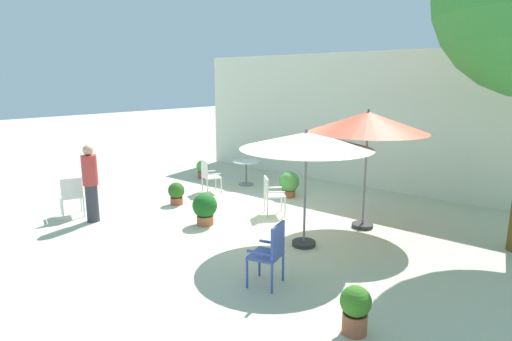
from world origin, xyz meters
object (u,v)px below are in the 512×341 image
Objects in this scene: standing_person at (91,182)px; patio_umbrella_0 at (306,142)px; cafe_table_0 at (246,168)px; potted_plant_1 at (205,208)px; patio_chair_0 at (72,194)px; patio_chair_2 at (271,193)px; potted_plant_2 at (289,183)px; potted_plant_4 at (202,169)px; potted_plant_0 at (176,193)px; patio_chair_3 at (271,250)px; patio_umbrella_1 at (368,123)px; patio_chair_1 at (209,174)px; potted_plant_3 at (355,308)px.

patio_umbrella_0 is at bearing 22.51° from standing_person.
potted_plant_1 is (1.64, -3.21, -0.12)m from cafe_table_0.
patio_chair_0 reaches higher than cafe_table_0.
patio_chair_2 is at bearing 41.92° from patio_chair_0.
patio_umbrella_0 is at bearing -49.58° from potted_plant_2.
potted_plant_0 is at bearing -55.86° from potted_plant_4.
cafe_table_0 is at bearing 117.14° from potted_plant_1.
patio_chair_0 is 1.33× the size of potted_plant_1.
cafe_table_0 is at bearing 144.06° from patio_umbrella_0.
patio_chair_3 is 3.05m from potted_plant_1.
standing_person is (0.64, 0.12, 0.34)m from patio_chair_0.
potted_plant_1 is at bearing -143.08° from patio_umbrella_1.
patio_umbrella_0 is 1.68m from patio_umbrella_1.
patio_chair_3 is at bearing 2.82° from patio_chair_0.
patio_chair_0 is 4.54m from potted_plant_4.
patio_chair_3 is (2.11, -2.72, 0.04)m from patio_chair_2.
patio_umbrella_0 is 4.25m from potted_plant_0.
patio_chair_1 reaches higher than potted_plant_2.
potted_plant_1 is 1.12× the size of potted_plant_3.
patio_chair_2 is 2.46m from potted_plant_0.
potted_plant_1 is (-2.27, -0.37, -1.58)m from patio_umbrella_0.
patio_chair_0 reaches higher than potted_plant_1.
patio_chair_0 reaches higher than potted_plant_0.
patio_chair_1 is at bearing 87.19° from standing_person.
patio_chair_1 is at bearing 134.38° from potted_plant_1.
potted_plant_4 is at bearing 124.14° from potted_plant_0.
patio_chair_2 reaches higher than potted_plant_2.
patio_umbrella_0 reaches higher than potted_plant_0.
patio_chair_2 is at bearing -10.17° from patio_chair_1.
cafe_table_0 is at bearing 164.21° from patio_umbrella_1.
patio_chair_1 is at bearing -152.53° from potted_plant_2.
patio_umbrella_1 is 6.26m from potted_plant_4.
patio_chair_0 is (-1.03, -4.74, 0.03)m from cafe_table_0.
cafe_table_0 is 0.91× the size of patio_chair_2.
patio_umbrella_1 is 2.53× the size of patio_chair_3.
potted_plant_1 is at bearing -19.90° from potted_plant_0.
patio_chair_0 is 0.74m from standing_person.
potted_plant_1 is at bearing 34.77° from standing_person.
patio_chair_0 is 5.45m from patio_chair_3.
patio_chair_1 is 0.53× the size of standing_person.
potted_plant_1 is 2.52m from standing_person.
potted_plant_2 is 4.85m from standing_person.
potted_plant_1 is at bearing -91.79° from potted_plant_2.
potted_plant_4 is 0.34× the size of standing_person.
patio_chair_0 is at bearing -158.91° from patio_umbrella_0.
potted_plant_3 is at bearing -29.47° from patio_chair_1.
patio_umbrella_1 is 2.84× the size of patio_chair_2.
potted_plant_2 is 3.34m from potted_plant_4.
cafe_table_0 is 1.29× the size of potted_plant_3.
potted_plant_2 is at bearing -9.19° from cafe_table_0.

